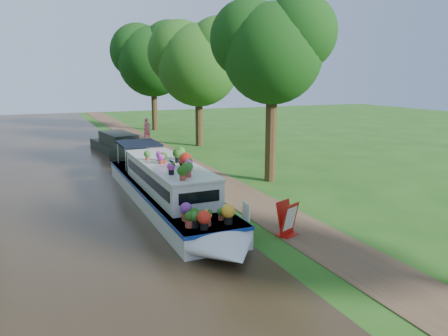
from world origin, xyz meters
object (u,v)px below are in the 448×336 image
Objects in this scene: plant_boat at (169,188)px; second_boat at (118,145)px; pedestrian_pink at (147,130)px; sandwich_board at (287,220)px.

plant_boat reaches higher than second_boat.
plant_boat is 18.72m from pedestrian_pink.
plant_boat is at bearing -99.35° from second_boat.
pedestrian_pink is (3.69, 18.35, 0.10)m from plant_boat.
sandwich_board is 22.88m from pedestrian_pink.
second_boat is at bearing 72.80° from sandwich_board.
pedestrian_pink is at bearing 48.97° from second_boat.
second_boat is at bearing -141.65° from pedestrian_pink.
plant_boat reaches higher than pedestrian_pink.
pedestrian_pink is (3.19, 4.77, 0.38)m from second_boat.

